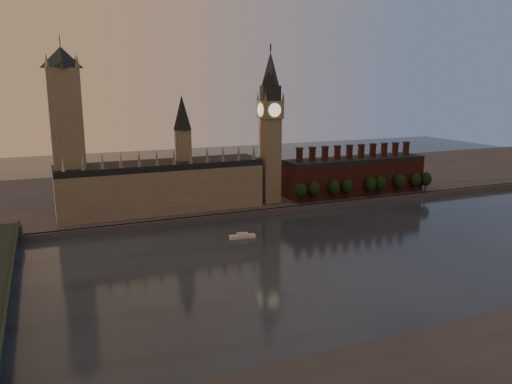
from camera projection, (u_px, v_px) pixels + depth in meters
ground at (343, 258)px, 249.44m from camera, size 900.00×900.00×0.00m
north_bank at (224, 187)px, 409.02m from camera, size 900.00×182.00×4.00m
palace_of_westminster at (163, 184)px, 323.40m from camera, size 130.00×30.30×74.00m
victoria_tower at (67, 129)px, 294.18m from camera, size 24.00×24.00×108.00m
big_ben at (270, 126)px, 340.05m from camera, size 15.00×15.00×107.00m
chimney_block at (354, 175)px, 375.20m from camera, size 110.00×25.00×37.00m
embankment_tree_0 at (301, 191)px, 341.06m from camera, size 8.60×8.60×14.88m
embankment_tree_1 at (314, 189)px, 346.37m from camera, size 8.60×8.60×14.88m
embankment_tree_2 at (334, 187)px, 352.31m from camera, size 8.60×8.60×14.88m
embankment_tree_3 at (347, 186)px, 356.69m from camera, size 8.60×8.60×14.88m
embankment_tree_4 at (371, 184)px, 363.41m from camera, size 8.60×8.60×14.88m
embankment_tree_5 at (380, 183)px, 366.92m from camera, size 8.60×8.60×14.88m
embankment_tree_6 at (399, 181)px, 373.57m from camera, size 8.60×8.60×14.88m
embankment_tree_7 at (416, 180)px, 379.74m from camera, size 8.60×8.60×14.88m
embankment_tree_8 at (426, 179)px, 382.73m from camera, size 8.60×8.60×14.88m
river_boat at (242, 236)px, 281.13m from camera, size 15.04×6.40×2.91m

